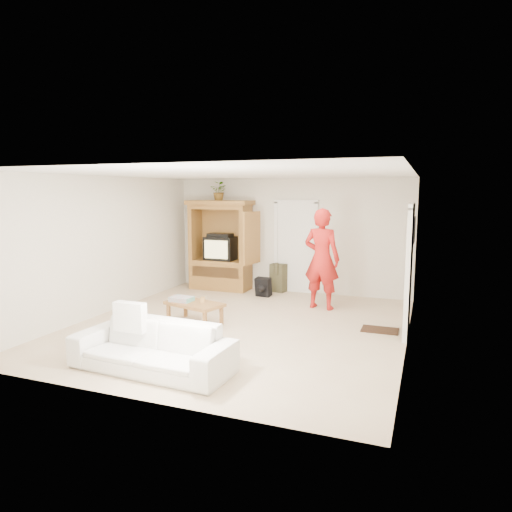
{
  "coord_description": "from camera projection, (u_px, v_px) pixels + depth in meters",
  "views": [
    {
      "loc": [
        2.98,
        -7.04,
        2.32
      ],
      "look_at": [
        0.08,
        0.6,
        1.15
      ],
      "focal_mm": 32.0,
      "sensor_mm": 36.0,
      "label": 1
    }
  ],
  "objects": [
    {
      "name": "floor",
      "position": [
        240.0,
        326.0,
        7.89
      ],
      "size": [
        6.0,
        6.0,
        0.0
      ],
      "primitive_type": "plane",
      "color": "tan",
      "rests_on": "ground"
    },
    {
      "name": "ceiling",
      "position": [
        239.0,
        174.0,
        7.52
      ],
      "size": [
        6.0,
        6.0,
        0.0
      ],
      "primitive_type": "plane",
      "rotation": [
        3.14,
        0.0,
        0.0
      ],
      "color": "white",
      "rests_on": "floor"
    },
    {
      "name": "wall_back",
      "position": [
        290.0,
        236.0,
        10.48
      ],
      "size": [
        5.5,
        0.0,
        5.5
      ],
      "primitive_type": "plane",
      "rotation": [
        1.57,
        0.0,
        0.0
      ],
      "color": "silver",
      "rests_on": "floor"
    },
    {
      "name": "wall_front",
      "position": [
        131.0,
        286.0,
        4.93
      ],
      "size": [
        5.5,
        0.0,
        5.5
      ],
      "primitive_type": "plane",
      "rotation": [
        -1.57,
        0.0,
        0.0
      ],
      "color": "silver",
      "rests_on": "floor"
    },
    {
      "name": "wall_left",
      "position": [
        106.0,
        245.0,
        8.67
      ],
      "size": [
        0.0,
        6.0,
        6.0
      ],
      "primitive_type": "plane",
      "rotation": [
        1.57,
        0.0,
        1.57
      ],
      "color": "silver",
      "rests_on": "floor"
    },
    {
      "name": "wall_right",
      "position": [
        410.0,
        260.0,
        6.74
      ],
      "size": [
        0.0,
        6.0,
        6.0
      ],
      "primitive_type": "plane",
      "rotation": [
        1.57,
        0.0,
        -1.57
      ],
      "color": "silver",
      "rests_on": "floor"
    },
    {
      "name": "armoire",
      "position": [
        222.0,
        251.0,
        10.78
      ],
      "size": [
        1.82,
        1.14,
        2.1
      ],
      "color": "olive",
      "rests_on": "floor"
    },
    {
      "name": "door_back",
      "position": [
        296.0,
        248.0,
        10.44
      ],
      "size": [
        0.85,
        0.05,
        2.04
      ],
      "primitive_type": "cube",
      "color": "white",
      "rests_on": "floor"
    },
    {
      "name": "doorway_right",
      "position": [
        409.0,
        272.0,
        7.34
      ],
      "size": [
        0.05,
        0.9,
        2.04
      ],
      "primitive_type": "cube",
      "color": "black",
      "rests_on": "floor"
    },
    {
      "name": "framed_picture",
      "position": [
        414.0,
        230.0,
        8.46
      ],
      "size": [
        0.03,
        0.6,
        0.48
      ],
      "primitive_type": "cube",
      "color": "black",
      "rests_on": "wall_right"
    },
    {
      "name": "doormat",
      "position": [
        380.0,
        330.0,
        7.63
      ],
      "size": [
        0.6,
        0.4,
        0.02
      ],
      "primitive_type": "cube",
      "color": "#382316",
      "rests_on": "floor"
    },
    {
      "name": "plant",
      "position": [
        219.0,
        191.0,
        10.56
      ],
      "size": [
        0.41,
        0.36,
        0.43
      ],
      "primitive_type": "imported",
      "rotation": [
        0.0,
        0.0,
        -0.06
      ],
      "color": "#4C7238",
      "rests_on": "armoire"
    },
    {
      "name": "man",
      "position": [
        322.0,
        259.0,
        8.96
      ],
      "size": [
        0.79,
        0.59,
        1.99
      ],
      "primitive_type": "imported",
      "rotation": [
        0.0,
        0.0,
        2.98
      ],
      "color": "red",
      "rests_on": "floor"
    },
    {
      "name": "sofa",
      "position": [
        152.0,
        347.0,
        5.91
      ],
      "size": [
        2.18,
        0.95,
        0.62
      ],
      "primitive_type": "imported",
      "rotation": [
        0.0,
        0.0,
        -0.05
      ],
      "color": "silver",
      "rests_on": "floor"
    },
    {
      "name": "coffee_table",
      "position": [
        195.0,
        305.0,
        8.02
      ],
      "size": [
        1.12,
        0.81,
        0.38
      ],
      "rotation": [
        0.0,
        0.0,
        -0.28
      ],
      "color": "olive",
      "rests_on": "floor"
    },
    {
      "name": "towel",
      "position": [
        182.0,
        299.0,
        8.09
      ],
      "size": [
        0.39,
        0.29,
        0.08
      ],
      "primitive_type": "cube",
      "rotation": [
        0.0,
        0.0,
        -0.04
      ],
      "color": "#F45177",
      "rests_on": "coffee_table"
    },
    {
      "name": "candle",
      "position": [
        203.0,
        300.0,
        8.0
      ],
      "size": [
        0.08,
        0.08,
        0.1
      ],
      "primitive_type": "cylinder",
      "color": "tan",
      "rests_on": "coffee_table"
    },
    {
      "name": "backpack_black",
      "position": [
        263.0,
        287.0,
        10.08
      ],
      "size": [
        0.35,
        0.23,
        0.41
      ],
      "primitive_type": null,
      "rotation": [
        0.0,
        0.0,
        -0.11
      ],
      "color": "black",
      "rests_on": "floor"
    },
    {
      "name": "backpack_olive",
      "position": [
        278.0,
        278.0,
        10.56
      ],
      "size": [
        0.39,
        0.32,
        0.65
      ],
      "primitive_type": null,
      "rotation": [
        0.0,
        0.0,
        -0.21
      ],
      "color": "#47442B",
      "rests_on": "floor"
    }
  ]
}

